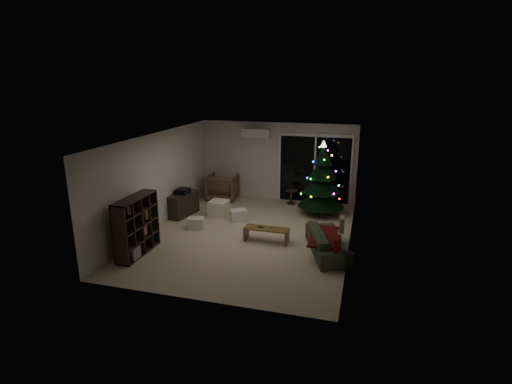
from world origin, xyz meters
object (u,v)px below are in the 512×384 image
Objects in this scene: media_cabinet at (183,204)px; coffee_table at (266,235)px; armchair at (223,187)px; christmas_tree at (322,178)px; sofa at (328,242)px; bookshelf at (130,225)px.

coffee_table is at bearing -13.31° from media_cabinet.
christmas_tree is at bearing 165.69° from armchair.
sofa is at bearing -79.67° from christmas_tree.
armchair is (0.56, 4.46, -0.25)m from bookshelf.
media_cabinet is 4.07m from christmas_tree.
sofa is (4.30, 1.20, -0.40)m from bookshelf.
sofa is 2.83m from christmas_tree.
coffee_table is at bearing -113.25° from christmas_tree.
sofa is (3.74, -3.26, -0.15)m from armchair.
media_cabinet reaches higher than sofa.
bookshelf is 5.45m from christmas_tree.
media_cabinet is 1.87m from armchair.
media_cabinet is at bearing 70.26° from bookshelf.
armchair is (0.56, 1.79, 0.09)m from media_cabinet.
media_cabinet is 0.97× the size of coffee_table.
media_cabinet is 3.04m from coffee_table.
armchair is 4.96m from sofa.
coffee_table is 0.50× the size of christmas_tree.
armchair is at bearing 82.57° from media_cabinet.
armchair is 3.37m from christmas_tree.
armchair is 0.50× the size of sofa.
armchair reaches higher than coffee_table.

